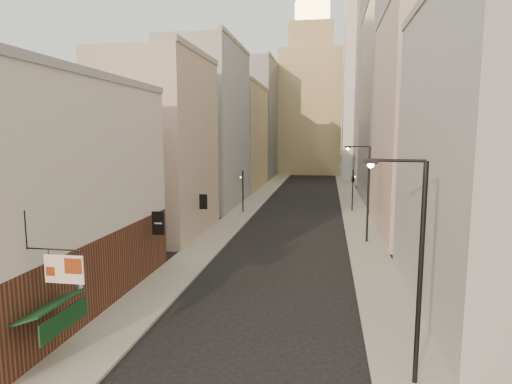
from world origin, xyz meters
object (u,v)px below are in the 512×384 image
streetlamp_near (415,260)px  streetlamp_mid (366,188)px  clock_tower (311,98)px  traffic_light_left (243,184)px  traffic_light_right (353,180)px  white_tower (364,86)px

streetlamp_near → streetlamp_mid: 20.98m
clock_tower → streetlamp_mid: size_ratio=5.46×
traffic_light_left → traffic_light_right: bearing=-163.1°
clock_tower → traffic_light_left: bearing=-95.7°
traffic_light_left → white_tower: bearing=-108.2°
clock_tower → streetlamp_near: clock_tower is taller
clock_tower → traffic_light_right: size_ratio=8.98×
streetlamp_near → traffic_light_right: 35.85m
streetlamp_mid → traffic_light_right: bearing=83.1°
streetlamp_mid → streetlamp_near: bearing=-97.9°
white_tower → traffic_light_right: white_tower is taller
clock_tower → traffic_light_left: size_ratio=8.98×
white_tower → streetlamp_near: bearing=-92.9°
streetlamp_near → white_tower: bearing=92.7°
white_tower → streetlamp_mid: 54.65m
clock_tower → white_tower: 17.83m
white_tower → streetlamp_mid: white_tower is taller
streetlamp_mid → traffic_light_left: streetlamp_mid is taller
streetlamp_mid → traffic_light_right: (-0.21, 14.86, -0.88)m
traffic_light_left → streetlamp_mid: bearing=140.9°
traffic_light_right → traffic_light_left: bearing=7.7°
traffic_light_left → clock_tower: bearing=-92.0°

